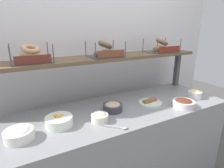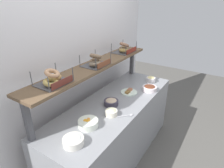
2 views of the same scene
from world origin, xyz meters
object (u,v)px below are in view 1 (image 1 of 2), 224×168
object	(u,v)px
bowl_potato_salad	(100,117)
bagel_basket_sesame	(31,56)
serving_spoon_near_plate	(119,127)
bowl_chocolate_spread	(183,103)
bagel_basket_poppy	(105,51)
bowl_tuna_salad	(113,107)
serving_plate_white	(150,102)
bowl_cream_cheese	(19,134)
bowl_egg_salad	(195,94)
bowl_fruit_salad	(59,121)
bagel_basket_everything	(161,47)

from	to	relation	value
bowl_potato_salad	bagel_basket_sesame	distance (m)	0.70
serving_spoon_near_plate	bagel_basket_sesame	xyz separation A→B (m)	(-0.47, 0.54, 0.47)
bowl_potato_salad	bagel_basket_sesame	size ratio (longest dim) A/B	0.44
bowl_chocolate_spread	bagel_basket_poppy	bearing A→B (deg)	138.43
bowl_tuna_salad	serving_plate_white	distance (m)	0.39
bowl_cream_cheese	bagel_basket_sesame	bearing A→B (deg)	65.39
bowl_chocolate_spread	bowl_egg_salad	xyz separation A→B (m)	(0.27, 0.10, 0.01)
bowl_fruit_salad	bagel_basket_poppy	xyz separation A→B (m)	(0.52, 0.28, 0.44)
bowl_fruit_salad	bowl_egg_salad	xyz separation A→B (m)	(1.34, -0.11, 0.01)
bowl_chocolate_spread	serving_spoon_near_plate	bearing A→B (deg)	-176.42
bowl_cream_cheese	serving_spoon_near_plate	distance (m)	0.66
bowl_potato_salad	bowl_egg_salad	world-z (taller)	bowl_egg_salad
serving_spoon_near_plate	bagel_basket_everything	size ratio (longest dim) A/B	0.43
bagel_basket_sesame	bagel_basket_everything	bearing A→B (deg)	-0.52
bowl_chocolate_spread	bowl_cream_cheese	bearing A→B (deg)	173.67
serving_plate_white	bowl_potato_salad	bearing A→B (deg)	-171.19
serving_spoon_near_plate	bagel_basket_everything	xyz separation A→B (m)	(0.84, 0.53, 0.47)
bowl_egg_salad	bowl_fruit_salad	bearing A→B (deg)	175.47
bowl_egg_salad	serving_plate_white	xyz separation A→B (m)	(-0.49, 0.11, -0.03)
bowl_fruit_salad	bagel_basket_everything	bearing A→B (deg)	13.33
serving_plate_white	bagel_basket_everything	world-z (taller)	bagel_basket_everything
bowl_potato_salad	bagel_basket_sesame	xyz separation A→B (m)	(-0.39, 0.38, 0.44)
bowl_tuna_salad	serving_plate_white	world-z (taller)	bowl_tuna_salad
bowl_fruit_salad	bowl_tuna_salad	size ratio (longest dim) A/B	1.17
bowl_chocolate_spread	bowl_egg_salad	distance (m)	0.29
bowl_fruit_salad	bowl_egg_salad	bearing A→B (deg)	-4.53
bowl_chocolate_spread	bowl_cream_cheese	distance (m)	1.34
bagel_basket_sesame	bagel_basket_poppy	distance (m)	0.63
bowl_cream_cheese	bowl_tuna_salad	size ratio (longest dim) A/B	1.08
bagel_basket_everything	bowl_egg_salad	bearing A→B (deg)	-71.81
bowl_tuna_salad	bowl_potato_salad	bearing A→B (deg)	-146.86
bowl_cream_cheese	serving_plate_white	size ratio (longest dim) A/B	0.85
bowl_fruit_salad	serving_spoon_near_plate	size ratio (longest dim) A/B	1.40
serving_plate_white	serving_spoon_near_plate	bearing A→B (deg)	-152.98
serving_spoon_near_plate	bowl_chocolate_spread	bearing A→B (deg)	3.58
bagel_basket_sesame	bagel_basket_everything	world-z (taller)	bagel_basket_everything
bowl_potato_salad	serving_spoon_near_plate	distance (m)	0.18
bowl_tuna_salad	bowl_egg_salad	size ratio (longest dim) A/B	1.28
bowl_potato_salad	bagel_basket_everything	world-z (taller)	bagel_basket_everything
bowl_egg_salad	bagel_basket_everything	distance (m)	0.60
bowl_egg_salad	bagel_basket_poppy	bearing A→B (deg)	154.59
bowl_cream_cheese	bagel_basket_poppy	size ratio (longest dim) A/B	0.61
bowl_fruit_salad	bagel_basket_sesame	xyz separation A→B (m)	(-0.10, 0.30, 0.44)
bowl_egg_salad	bowl_tuna_salad	bearing A→B (deg)	171.18
bowl_chocolate_spread	bagel_basket_everything	bearing A→B (deg)	73.73
bowl_egg_salad	bagel_basket_sesame	distance (m)	1.56
bowl_cream_cheese	bowl_tuna_salad	xyz separation A→B (m)	(0.73, 0.08, -0.00)
serving_spoon_near_plate	bagel_basket_poppy	world-z (taller)	bagel_basket_poppy
bowl_fruit_salad	bagel_basket_poppy	world-z (taller)	bagel_basket_poppy
bagel_basket_everything	serving_spoon_near_plate	bearing A→B (deg)	-147.68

